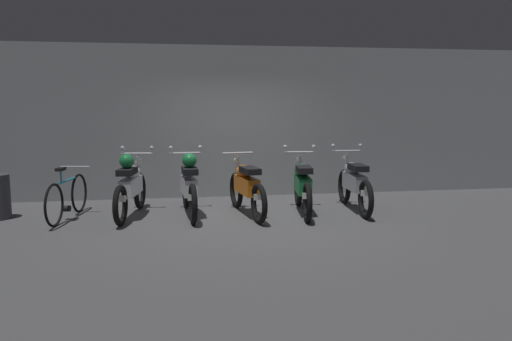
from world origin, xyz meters
TOP-DOWN VIEW (x-y plane):
  - ground_plane at (0.00, 0.00)m, footprint 80.00×80.00m
  - back_wall at (0.00, 2.26)m, footprint 16.00×0.30m
  - motorbike_slot_0 at (-1.94, 0.53)m, footprint 0.58×1.94m
  - motorbike_slot_1 at (-0.97, 0.47)m, footprint 0.59×1.95m
  - motorbike_slot_2 at (-0.00, 0.35)m, footprint 0.57×1.94m
  - motorbike_slot_3 at (0.97, 0.33)m, footprint 0.59×1.94m
  - motorbike_slot_4 at (1.94, 0.42)m, footprint 0.59×1.95m
  - bicycle at (-2.96, 0.49)m, footprint 0.50×1.71m

SIDE VIEW (x-z plane):
  - ground_plane at x=0.00m, z-range 0.00..0.00m
  - bicycle at x=-2.96m, z-range -0.08..0.80m
  - motorbike_slot_2 at x=0.00m, z-range -0.03..1.01m
  - motorbike_slot_3 at x=0.97m, z-range -0.08..1.07m
  - motorbike_slot_4 at x=1.94m, z-range -0.08..1.07m
  - motorbike_slot_0 at x=-1.94m, z-range -0.05..1.10m
  - motorbike_slot_1 at x=-0.97m, z-range -0.05..1.10m
  - back_wall at x=0.00m, z-range 0.00..3.04m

